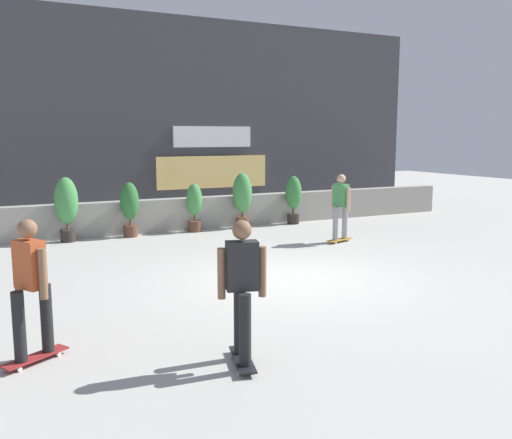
# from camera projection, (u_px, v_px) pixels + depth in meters

# --- Properties ---
(ground_plane) EXTENTS (48.00, 48.00, 0.00)m
(ground_plane) POSITION_uv_depth(u_px,v_px,m) (291.00, 278.00, 10.20)
(ground_plane) COLOR #B2AFA8
(planter_wall) EXTENTS (18.00, 0.40, 0.90)m
(planter_wall) POSITION_uv_depth(u_px,v_px,m) (186.00, 214.00, 15.46)
(planter_wall) COLOR gray
(planter_wall) RESTS_ON ground
(building_backdrop) EXTENTS (20.00, 2.08, 6.50)m
(building_backdrop) POSITION_uv_depth(u_px,v_px,m) (147.00, 117.00, 18.59)
(building_backdrop) COLOR #38383D
(building_backdrop) RESTS_ON ground
(potted_plant_0) EXTENTS (0.57, 0.57, 1.62)m
(potted_plant_0) POSITION_uv_depth(u_px,v_px,m) (66.00, 204.00, 13.56)
(potted_plant_0) COLOR #2D2823
(potted_plant_0) RESTS_ON ground
(potted_plant_1) EXTENTS (0.48, 0.48, 1.43)m
(potted_plant_1) POSITION_uv_depth(u_px,v_px,m) (130.00, 206.00, 14.26)
(potted_plant_1) COLOR brown
(potted_plant_1) RESTS_ON ground
(potted_plant_2) EXTENTS (0.43, 0.43, 1.34)m
(potted_plant_2) POSITION_uv_depth(u_px,v_px,m) (194.00, 205.00, 15.05)
(potted_plant_2) COLOR brown
(potted_plant_2) RESTS_ON ground
(potted_plant_3) EXTENTS (0.55, 0.55, 1.58)m
(potted_plant_3) POSITION_uv_depth(u_px,v_px,m) (242.00, 196.00, 15.65)
(potted_plant_3) COLOR brown
(potted_plant_3) RESTS_ON ground
(potted_plant_4) EXTENTS (0.48, 0.48, 1.44)m
(potted_plant_4) POSITION_uv_depth(u_px,v_px,m) (293.00, 196.00, 16.40)
(potted_plant_4) COLOR #2D2823
(potted_plant_4) RESTS_ON ground
(skater_far_left) EXTENTS (0.79, 0.58, 1.70)m
(skater_far_left) POSITION_uv_depth(u_px,v_px,m) (31.00, 284.00, 6.26)
(skater_far_left) COLOR maroon
(skater_far_left) RESTS_ON ground
(skater_by_wall_right) EXTENTS (0.54, 0.82, 1.70)m
(skater_by_wall_right) POSITION_uv_depth(u_px,v_px,m) (242.00, 286.00, 6.19)
(skater_by_wall_right) COLOR black
(skater_by_wall_right) RESTS_ON ground
(skater_by_wall_left) EXTENTS (0.82, 0.54, 1.70)m
(skater_by_wall_left) POSITION_uv_depth(u_px,v_px,m) (341.00, 205.00, 13.50)
(skater_by_wall_left) COLOR #BF8C26
(skater_by_wall_left) RESTS_ON ground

